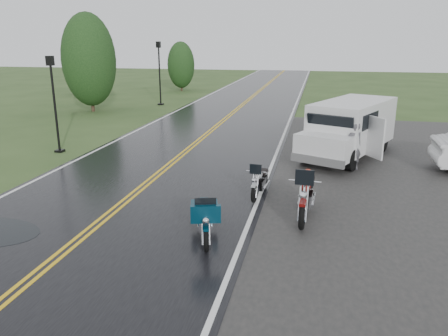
# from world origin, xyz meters

# --- Properties ---
(ground) EXTENTS (120.00, 120.00, 0.00)m
(ground) POSITION_xyz_m (0.00, 0.00, 0.00)
(ground) COLOR #2D471E
(ground) RESTS_ON ground
(road) EXTENTS (8.00, 100.00, 0.04)m
(road) POSITION_xyz_m (0.00, 10.00, 0.02)
(road) COLOR black
(road) RESTS_ON ground
(motorcycle_red) EXTENTS (1.04, 2.55, 1.48)m
(motorcycle_red) POSITION_xyz_m (5.15, 0.25, 0.74)
(motorcycle_red) COLOR #5E0C0A
(motorcycle_red) RESTS_ON ground
(motorcycle_teal) EXTENTS (1.31, 2.22, 1.24)m
(motorcycle_teal) POSITION_xyz_m (3.12, -1.39, 0.62)
(motorcycle_teal) COLOR #052738
(motorcycle_teal) RESTS_ON ground
(motorcycle_silver) EXTENTS (0.85, 1.94, 1.11)m
(motorcycle_silver) POSITION_xyz_m (3.73, 1.85, 0.56)
(motorcycle_silver) COLOR #A0A4A8
(motorcycle_silver) RESTS_ON ground
(van_white) EXTENTS (4.41, 6.22, 2.29)m
(van_white) POSITION_xyz_m (5.04, 6.60, 1.15)
(van_white) COLOR silver
(van_white) RESTS_ON ground
(person_at_van) EXTENTS (0.76, 0.67, 1.75)m
(person_at_van) POSITION_xyz_m (6.71, 5.97, 0.88)
(person_at_van) COLOR #49484D
(person_at_van) RESTS_ON ground
(lamp_post_near_left) EXTENTS (0.34, 0.34, 4.02)m
(lamp_post_near_left) POSITION_xyz_m (-5.26, 6.23, 2.01)
(lamp_post_near_left) COLOR black
(lamp_post_near_left) RESTS_ON ground
(lamp_post_far_left) EXTENTS (0.39, 0.39, 4.53)m
(lamp_post_far_left) POSITION_xyz_m (-5.91, 20.44, 2.27)
(lamp_post_far_left) COLOR black
(lamp_post_far_left) RESTS_ON ground
(tree_left_mid) EXTENTS (3.45, 3.45, 5.40)m
(tree_left_mid) POSITION_xyz_m (-9.27, 16.61, 2.70)
(tree_left_mid) COLOR #1E3D19
(tree_left_mid) RESTS_ON ground
(tree_left_far) EXTENTS (2.48, 2.48, 3.82)m
(tree_left_far) POSITION_xyz_m (-7.18, 29.60, 1.91)
(tree_left_far) COLOR #1E3D19
(tree_left_far) RESTS_ON ground
(pine_left_far) EXTENTS (2.26, 2.26, 4.72)m
(pine_left_far) POSITION_xyz_m (-14.79, 25.39, 2.36)
(pine_left_far) COLOR #1E3D19
(pine_left_far) RESTS_ON ground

